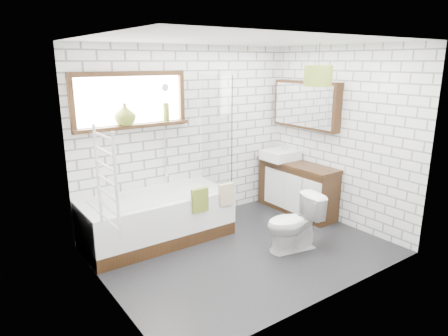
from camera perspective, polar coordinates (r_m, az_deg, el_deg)
floor at (r=5.10m, az=2.86°, el=-11.64°), size 3.40×2.60×0.01m
ceiling at (r=4.56m, az=3.29°, el=17.81°), size 3.40×2.60×0.01m
wall_back at (r=5.73m, az=-5.09°, el=4.60°), size 3.40×0.01×2.50m
wall_front at (r=3.77m, az=15.46°, el=-1.43°), size 3.40×0.01×2.50m
wall_left at (r=3.88m, az=-17.10°, el=-1.10°), size 0.01×2.60×2.50m
wall_right at (r=5.87m, az=16.27°, el=4.30°), size 0.01×2.60×2.50m
window at (r=5.24m, az=-13.12°, el=9.37°), size 1.52×0.16×0.68m
towel_radiator at (r=3.91m, az=-16.42°, el=-1.70°), size 0.06×0.52×1.00m
mirror_cabinet at (r=6.13m, az=11.63°, el=8.82°), size 0.16×1.20×0.70m
shower_riser at (r=5.49m, az=-8.49°, el=5.09°), size 0.02×0.02×1.30m
bathtub at (r=5.30m, az=-9.46°, el=-7.07°), size 1.90×0.84×0.61m
shower_screen at (r=5.46m, az=-1.12°, el=5.36°), size 0.02×0.72×1.50m
towel_green at (r=5.03m, az=-3.47°, el=-4.62°), size 0.23×0.06×0.31m
towel_beige at (r=5.24m, az=0.34°, el=-3.75°), size 0.22×0.06×0.29m
vanity at (r=6.27m, az=10.35°, el=-2.77°), size 0.44×1.36×0.78m
basin at (r=6.33m, az=8.06°, el=1.85°), size 0.51×0.45×0.15m
tap at (r=6.43m, az=9.12°, el=2.54°), size 0.04×0.04×0.16m
toilet at (r=5.03m, az=9.91°, el=-7.77°), size 0.53×0.76×0.71m
vase_olive at (r=5.19m, az=-13.94°, el=7.25°), size 0.35×0.35×0.28m
vase_dark at (r=5.20m, az=-13.87°, el=6.75°), size 0.23×0.23×0.18m
bottle at (r=5.43m, az=-8.24°, el=7.69°), size 0.08×0.08×0.24m
pendant at (r=5.38m, az=13.28°, el=12.71°), size 0.36×0.36×0.27m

